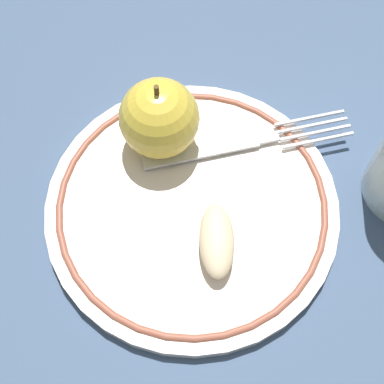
# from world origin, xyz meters

# --- Properties ---
(ground_plane) EXTENTS (2.00, 2.00, 0.00)m
(ground_plane) POSITION_xyz_m (0.00, 0.00, 0.00)
(ground_plane) COLOR #3C506E
(plate) EXTENTS (0.25, 0.25, 0.02)m
(plate) POSITION_xyz_m (-0.01, -0.01, 0.01)
(plate) COLOR silver
(plate) RESTS_ON ground_plane
(apple_red_whole) EXTENTS (0.07, 0.07, 0.08)m
(apple_red_whole) POSITION_xyz_m (0.05, -0.05, 0.05)
(apple_red_whole) COLOR gold
(apple_red_whole) RESTS_ON plate
(apple_slice_front) EXTENTS (0.06, 0.07, 0.02)m
(apple_slice_front) POSITION_xyz_m (-0.04, 0.01, 0.03)
(apple_slice_front) COLOR beige
(apple_slice_front) RESTS_ON plate
(fork) EXTENTS (0.14, 0.15, 0.00)m
(fork) POSITION_xyz_m (-0.01, -0.08, 0.02)
(fork) COLOR silver
(fork) RESTS_ON plate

